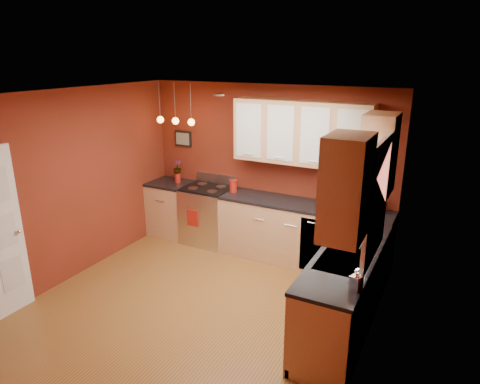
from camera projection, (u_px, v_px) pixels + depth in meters
The scene contains 26 objects.
floor at pixel (196, 309), 5.30m from camera, with size 4.20×4.20×0.00m, color #915D2A.
ceiling at pixel (188, 95), 4.50m from camera, with size 4.00×4.20×0.02m, color white.
wall_back at pixel (267, 169), 6.67m from camera, with size 4.00×0.02×2.60m, color maroon.
wall_front at pixel (33, 300), 3.13m from camera, with size 4.00×0.02×2.60m, color maroon.
wall_left at pixel (69, 187), 5.78m from camera, with size 0.02×4.20×2.60m, color maroon.
wall_right at pixel (370, 245), 4.02m from camera, with size 0.02×4.20×2.60m, color maroon.
base_cabinets_back_left at pixel (172, 209), 7.41m from camera, with size 0.70×0.60×0.90m, color tan.
base_cabinets_back_right at pixel (302, 235), 6.36m from camera, with size 2.54×0.60×0.90m, color tan.
base_cabinets_right at pixel (344, 294), 4.80m from camera, with size 0.60×2.10×0.90m, color tan.
counter_back_left at pixel (171, 183), 7.26m from camera, with size 0.70×0.62×0.04m, color black.
counter_back_right at pixel (304, 205), 6.22m from camera, with size 2.54×0.62×0.04m, color black.
counter_right at pixel (347, 256), 4.65m from camera, with size 0.62×2.10×0.04m, color black.
gas_range at pixel (208, 215), 7.08m from camera, with size 0.76×0.64×1.11m.
dishwasher_front at pixel (321, 247), 5.95m from camera, with size 0.60×0.02×0.80m, color silver.
sink at pixel (344, 262), 4.53m from camera, with size 0.50×0.70×0.33m.
window at pixel (377, 197), 4.17m from camera, with size 0.06×1.02×1.22m.
upper_cabinets_back at pixel (301, 133), 6.06m from camera, with size 2.00×0.35×0.90m, color tan.
upper_cabinets_right at pixel (365, 168), 4.17m from camera, with size 0.35×1.95×0.90m, color tan.
wall_picture at pixel (183, 139), 7.23m from camera, with size 0.32×0.03×0.26m, color black.
pendant_lights at pixel (176, 120), 6.80m from camera, with size 0.71×0.11×0.66m.
red_canister at pixel (233, 186), 6.72m from camera, with size 0.13×0.13×0.19m.
red_vase at pixel (178, 178), 7.22m from camera, with size 0.10×0.10×0.16m, color #9E1A11.
flowers at pixel (177, 167), 7.17m from camera, with size 0.13×0.13×0.24m, color #9E1A11.
coffee_maker at pixel (372, 204), 5.85m from camera, with size 0.18×0.18×0.26m.
soap_pump at pixel (356, 280), 3.91m from camera, with size 0.10×0.10×0.22m, color white.
dish_towel at pixel (192, 218), 6.82m from camera, with size 0.20×0.01×0.27m, color #9E1A11.
Camera 1 is at (2.61, -3.83, 3.02)m, focal length 32.00 mm.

